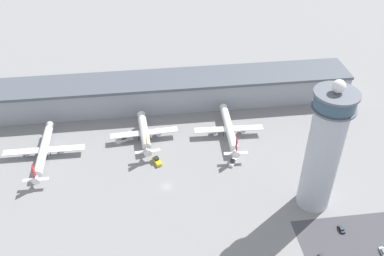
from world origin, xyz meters
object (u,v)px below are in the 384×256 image
(control_tower, at_px, (324,150))
(service_truck_catering, at_px, (233,162))
(service_truck_fuel, at_px, (122,140))
(service_truck_baggage, at_px, (157,161))
(airplane_gate_charlie, at_px, (229,129))
(airplane_gate_alpha, at_px, (44,150))
(airplane_gate_bravo, at_px, (144,133))
(car_black_suv, at_px, (341,229))
(car_navy_sedan, at_px, (383,252))

(control_tower, relative_size, service_truck_catering, 9.41)
(service_truck_catering, bearing_deg, service_truck_fuel, 155.31)
(service_truck_baggage, bearing_deg, airplane_gate_charlie, 23.12)
(airplane_gate_alpha, relative_size, airplane_gate_charlie, 1.05)
(service_truck_catering, distance_m, service_truck_fuel, 59.89)
(airplane_gate_bravo, xyz_separation_m, car_black_suv, (79.03, -71.85, -4.14))
(service_truck_baggage, relative_size, car_navy_sedan, 1.74)
(airplane_gate_alpha, distance_m, airplane_gate_bravo, 51.27)
(airplane_gate_bravo, relative_size, service_truck_baggage, 4.74)
(control_tower, distance_m, service_truck_catering, 51.30)
(service_truck_catering, xyz_separation_m, car_black_suv, (36.37, -47.12, -0.32))
(control_tower, xyz_separation_m, car_black_suv, (6.50, -17.25, -29.42))
(service_truck_catering, bearing_deg, car_black_suv, -52.34)
(car_black_suv, bearing_deg, service_truck_baggage, 144.58)
(control_tower, relative_size, airplane_gate_bravo, 1.75)
(airplane_gate_alpha, height_order, airplane_gate_charlie, airplane_gate_charlie)
(airplane_gate_alpha, distance_m, service_truck_catering, 94.96)
(car_black_suv, bearing_deg, control_tower, 110.66)
(airplane_gate_charlie, bearing_deg, service_truck_catering, -96.08)
(airplane_gate_bravo, height_order, car_black_suv, airplane_gate_bravo)
(airplane_gate_bravo, height_order, car_navy_sedan, airplane_gate_bravo)
(car_navy_sedan, bearing_deg, car_black_suv, 132.44)
(airplane_gate_bravo, distance_m, service_truck_catering, 49.45)
(airplane_gate_bravo, xyz_separation_m, car_navy_sedan, (90.89, -84.82, -4.15))
(car_black_suv, bearing_deg, service_truck_catering, 127.66)
(service_truck_catering, relative_size, car_navy_sedan, 1.53)
(car_navy_sedan, bearing_deg, service_truck_baggage, 142.62)
(airplane_gate_alpha, xyz_separation_m, service_truck_catering, (93.35, -17.10, -3.14))
(airplane_gate_alpha, relative_size, car_black_suv, 10.92)
(airplane_gate_alpha, xyz_separation_m, car_navy_sedan, (141.58, -77.19, -3.47))
(service_truck_catering, distance_m, service_truck_baggage, 37.78)
(airplane_gate_alpha, distance_m, car_navy_sedan, 161.29)
(control_tower, height_order, service_truck_catering, control_tower)
(airplane_gate_bravo, distance_m, service_truck_baggage, 20.42)
(airplane_gate_alpha, bearing_deg, service_truck_fuel, 11.50)
(airplane_gate_bravo, bearing_deg, car_navy_sedan, -43.02)
(airplane_gate_bravo, relative_size, airplane_gate_charlie, 0.83)
(control_tower, height_order, service_truck_fuel, control_tower)
(airplane_gate_alpha, distance_m, service_truck_baggage, 57.25)
(airplane_gate_charlie, xyz_separation_m, service_truck_catering, (-2.38, -22.32, -3.79))
(control_tower, distance_m, car_black_suv, 34.72)
(airplane_gate_bravo, distance_m, service_truck_fuel, 12.33)
(service_truck_fuel, bearing_deg, service_truck_baggage, -49.17)
(airplane_gate_bravo, relative_size, service_truck_catering, 5.39)
(service_truck_catering, bearing_deg, car_navy_sedan, -51.25)
(airplane_gate_charlie, height_order, car_navy_sedan, airplane_gate_charlie)
(control_tower, height_order, airplane_gate_alpha, control_tower)
(airplane_gate_alpha, bearing_deg, service_truck_catering, -10.38)
(airplane_gate_alpha, relative_size, service_truck_baggage, 6.02)
(service_truck_catering, relative_size, car_black_suv, 1.60)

